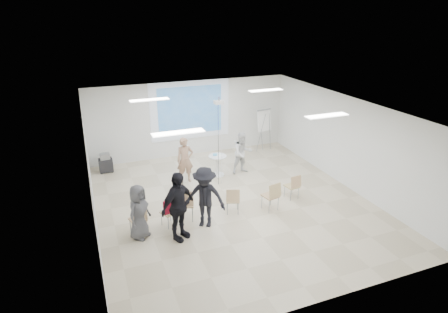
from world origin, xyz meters
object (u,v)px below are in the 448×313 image
object	(u,v)px
chair_right_inner	(272,194)
av_cart	(106,163)
player_right	(243,151)
chair_far_left	(139,218)
player_left	(185,157)
laptop	(185,202)
pedestal_table	(218,164)
chair_right_far	(293,185)
audience_mid	(205,193)
chair_left_inner	(185,203)
audience_outer	(138,209)
chair_center	(233,199)
audience_left	(178,202)
flipchart_easel	(264,120)
chair_left_mid	(170,211)

from	to	relation	value
chair_right_inner	av_cart	xyz separation A→B (m)	(-4.32, 4.69, -0.21)
player_right	chair_far_left	distance (m)	4.98
player_left	laptop	world-z (taller)	player_left
pedestal_table	chair_right_far	world-z (taller)	chair_right_far
pedestal_table	player_left	bearing A→B (deg)	-177.77
chair_right_far	laptop	size ratio (longest dim) A/B	2.32
player_right	chair_right_far	distance (m)	2.55
player_left	audience_mid	bearing A→B (deg)	-93.20
chair_left_inner	audience_outer	size ratio (longest dim) A/B	0.58
chair_center	audience_left	bearing A→B (deg)	-139.75
chair_right_far	flipchart_easel	bearing A→B (deg)	67.28
laptop	av_cart	distance (m)	4.62
chair_right_far	audience_mid	bearing A→B (deg)	-179.55
chair_left_inner	player_left	bearing A→B (deg)	91.51
chair_far_left	laptop	bearing A→B (deg)	0.04
laptop	chair_right_inner	bearing A→B (deg)	-173.41
chair_left_inner	audience_outer	world-z (taller)	audience_outer
chair_center	player_left	bearing A→B (deg)	124.17
chair_right_inner	laptop	bearing A→B (deg)	157.40
chair_left_mid	audience_outer	world-z (taller)	audience_outer
chair_center	av_cart	world-z (taller)	chair_center
pedestal_table	audience_mid	xyz separation A→B (m)	(-1.46, -2.98, 0.54)
player_right	laptop	xyz separation A→B (m)	(-2.80, -2.38, -0.33)
player_left	av_cart	distance (m)	3.15
player_right	chair_right_inner	world-z (taller)	player_right
player_left	chair_right_far	bearing A→B (deg)	-39.43
chair_left_mid	av_cart	distance (m)	4.67
player_left	chair_far_left	bearing A→B (deg)	-124.42
audience_left	audience_outer	distance (m)	1.05
pedestal_table	chair_far_left	bearing A→B (deg)	-139.06
pedestal_table	chair_left_inner	xyz separation A→B (m)	(-1.89, -2.56, 0.13)
chair_right_inner	chair_center	bearing A→B (deg)	155.73
chair_right_inner	audience_outer	size ratio (longest dim) A/B	0.54
player_right	laptop	size ratio (longest dim) A/B	4.78
chair_center	laptop	world-z (taller)	chair_center
audience_left	chair_left_mid	bearing A→B (deg)	63.88
chair_right_inner	audience_outer	world-z (taller)	audience_outer
chair_left_inner	audience_left	xyz separation A→B (m)	(-0.40, -0.78, 0.50)
chair_center	chair_left_mid	bearing A→B (deg)	-159.58
chair_right_far	av_cart	size ratio (longest dim) A/B	1.15
player_left	audience_outer	distance (m)	3.51
player_right	chair_left_mid	distance (m)	4.22
audience_left	flipchart_easel	bearing A→B (deg)	13.34
player_left	chair_far_left	xyz separation A→B (m)	(-2.03, -2.75, -0.40)
chair_far_left	audience_left	distance (m)	1.22
audience_mid	av_cart	size ratio (longest dim) A/B	2.75
player_right	chair_left_inner	bearing A→B (deg)	-141.81
chair_far_left	chair_right_inner	distance (m)	3.86
chair_left_inner	flipchart_easel	distance (m)	6.27
chair_left_inner	chair_right_far	size ratio (longest dim) A/B	1.18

